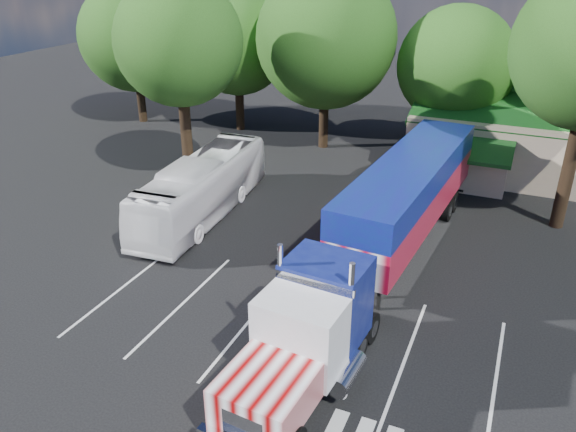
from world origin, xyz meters
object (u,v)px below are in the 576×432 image
at_px(bicycle, 348,240).
at_px(silver_sedan, 567,182).
at_px(semi_truck, 389,219).
at_px(woman, 328,257).
at_px(tour_bus, 202,188).

relative_size(bicycle, silver_sedan, 0.47).
height_order(semi_truck, bicycle, semi_truck).
distance_m(semi_truck, woman, 3.33).
bearing_deg(semi_truck, woman, -152.50).
height_order(semi_truck, tour_bus, semi_truck).
distance_m(semi_truck, bicycle, 3.56).
bearing_deg(bicycle, tour_bus, 158.39).
height_order(semi_truck, silver_sedan, semi_truck).
bearing_deg(woman, silver_sedan, -62.52).
bearing_deg(silver_sedan, tour_bus, 116.92).
distance_m(semi_truck, silver_sedan, 16.24).
height_order(semi_truck, woman, semi_truck).
bearing_deg(tour_bus, bicycle, -7.68).
bearing_deg(bicycle, silver_sedan, 32.63).
xyz_separation_m(semi_truck, bicycle, (-2.28, 1.49, -2.29)).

